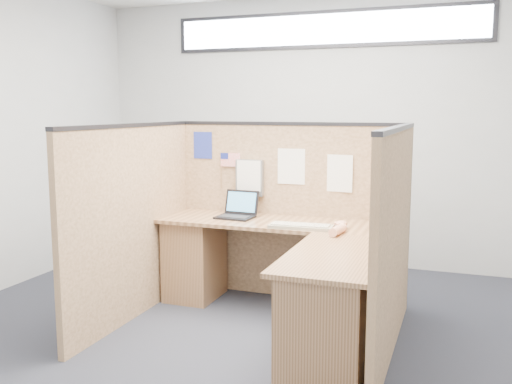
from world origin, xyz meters
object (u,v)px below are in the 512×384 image
at_px(laptop, 237,211).
at_px(mouse, 341,227).
at_px(l_desk, 284,276).
at_px(keyboard, 301,226).

distance_m(laptop, mouse, 0.95).
bearing_deg(l_desk, mouse, 34.93).
distance_m(keyboard, mouse, 0.31).
bearing_deg(mouse, laptop, 168.48).
distance_m(l_desk, keyboard, 0.41).
relative_size(l_desk, mouse, 19.68).
relative_size(l_desk, keyboard, 3.92).
bearing_deg(laptop, l_desk, -35.71).
relative_size(laptop, mouse, 3.16).
relative_size(keyboard, mouse, 5.02).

